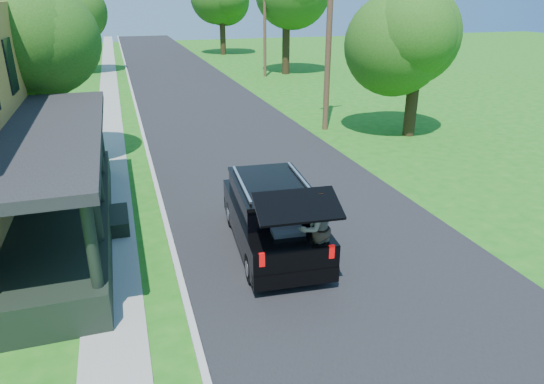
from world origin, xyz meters
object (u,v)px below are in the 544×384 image
object	(u,v)px
skateboarder	(316,228)
utility_pole_near	(330,10)
tree_right_near	(418,29)
black_suv	(273,216)

from	to	relation	value
skateboarder	utility_pole_near	distance (m)	15.00
skateboarder	tree_right_near	size ratio (longest dim) A/B	0.25
skateboarder	black_suv	bearing A→B (deg)	-93.34
tree_right_near	utility_pole_near	distance (m)	4.15
skateboarder	tree_right_near	distance (m)	14.76
tree_right_near	utility_pole_near	world-z (taller)	utility_pole_near
utility_pole_near	black_suv	bearing A→B (deg)	-137.00
skateboarder	utility_pole_near	world-z (taller)	utility_pole_near
tree_right_near	black_suv	bearing A→B (deg)	-137.62
black_suv	tree_right_near	xyz separation A→B (m)	(9.75, 8.90, 4.03)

